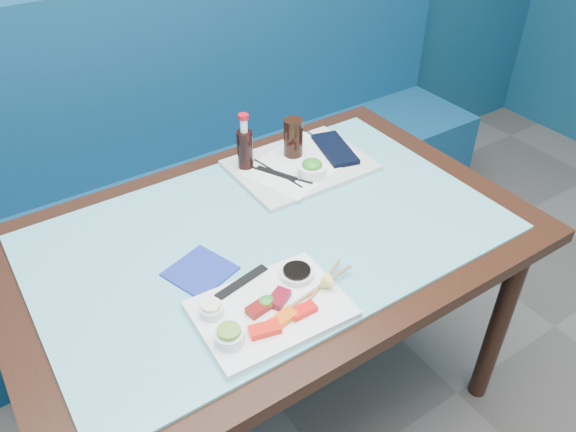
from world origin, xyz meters
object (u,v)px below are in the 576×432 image
sashimi_plate (271,310)px  dining_table (270,257)px  blue_napkin (200,271)px  serving_tray (300,165)px  cola_bottle_body (245,152)px  booth_bench (162,197)px  seaweed_bowl (312,170)px  cola_glass (293,138)px

sashimi_plate → dining_table: bearing=61.0°
dining_table → blue_napkin: 0.25m
serving_tray → cola_bottle_body: (-0.15, 0.08, 0.06)m
dining_table → cola_bottle_body: size_ratio=10.19×
dining_table → cola_bottle_body: (0.10, 0.29, 0.16)m
sashimi_plate → booth_bench: bearing=84.5°
booth_bench → seaweed_bowl: 0.85m
booth_bench → cola_bottle_body: size_ratio=21.83×
booth_bench → blue_napkin: size_ratio=21.36×
booth_bench → dining_table: booth_bench is taller
sashimi_plate → blue_napkin: sashimi_plate is taller
dining_table → seaweed_bowl: bearing=30.3°
dining_table → cola_bottle_body: bearing=71.4°
dining_table → blue_napkin: size_ratio=9.97×
booth_bench → sashimi_plate: bearing=-98.0°
cola_glass → cola_bottle_body: bearing=172.1°
booth_bench → seaweed_bowl: booth_bench is taller
sashimi_plate → serving_tray: bearing=51.6°
serving_tray → cola_bottle_body: cola_bottle_body is taller
dining_table → blue_napkin: bearing=-169.6°
seaweed_bowl → blue_napkin: size_ratio=0.62×
cola_glass → blue_napkin: (-0.49, -0.31, -0.07)m
booth_bench → seaweed_bowl: size_ratio=34.53×
serving_tray → dining_table: bearing=-139.0°
dining_table → serving_tray: (0.25, 0.21, 0.10)m
sashimi_plate → seaweed_bowl: 0.55m
serving_tray → cola_bottle_body: size_ratio=3.01×
serving_tray → cola_glass: cola_glass is taller
cola_bottle_body → blue_napkin: cola_bottle_body is taller
serving_tray → cola_bottle_body: bearing=153.0°
dining_table → cola_bottle_body: 0.35m
blue_napkin → cola_bottle_body: bearing=45.7°
dining_table → sashimi_plate: (-0.15, -0.25, 0.10)m
sashimi_plate → cola_bottle_body: (0.25, 0.54, 0.06)m
seaweed_bowl → cola_bottle_body: 0.21m
blue_napkin → cola_glass: bearing=32.6°
dining_table → seaweed_bowl: size_ratio=16.11×
dining_table → sashimi_plate: sashimi_plate is taller
booth_bench → seaweed_bowl: (0.24, -0.70, 0.42)m
seaweed_bowl → booth_bench: bearing=108.9°
sashimi_plate → cola_bottle_body: cola_bottle_body is taller
dining_table → seaweed_bowl: 0.30m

